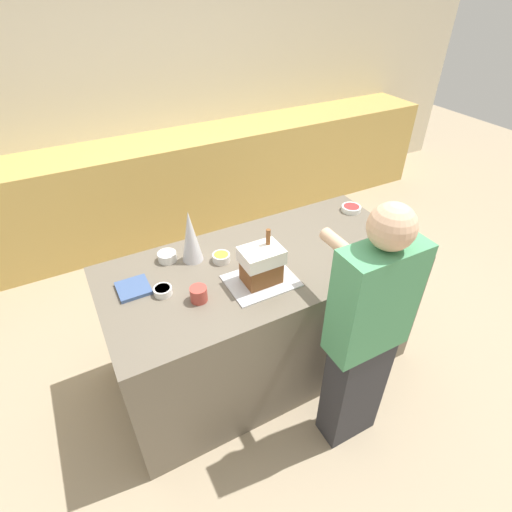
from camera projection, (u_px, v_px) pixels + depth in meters
ground_plane at (262, 360)px, 2.84m from camera, size 12.00×12.00×0.00m
wall_back at (143, 93)px, 3.71m from camera, size 8.00×0.05×2.60m
back_cabinet_block at (166, 187)px, 3.98m from camera, size 6.00×0.60×0.95m
kitchen_island at (262, 316)px, 2.58m from camera, size 1.86×0.87×0.88m
baking_tray at (261, 281)px, 2.18m from camera, size 0.37×0.29×0.01m
gingerbread_house at (261, 264)px, 2.11m from camera, size 0.22×0.16×0.30m
decorative_tree at (190, 236)px, 2.24m from camera, size 0.12×0.12×0.32m
candy_bowl_near_tray_right at (167, 256)px, 2.32m from camera, size 0.11×0.11×0.05m
candy_bowl_far_left at (351, 208)px, 2.78m from camera, size 0.13×0.13×0.04m
candy_bowl_far_right at (163, 290)px, 2.09m from camera, size 0.10×0.10×0.04m
candy_bowl_beside_tree at (221, 257)px, 2.31m from camera, size 0.10×0.10×0.05m
cookbook at (133, 288)px, 2.12m from camera, size 0.17×0.17×0.02m
mug at (199, 294)px, 2.04m from camera, size 0.09×0.09×0.08m
person at (365, 336)px, 1.97m from camera, size 0.40×0.51×1.54m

